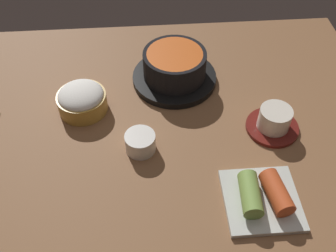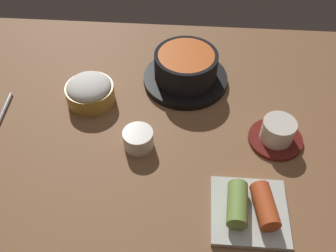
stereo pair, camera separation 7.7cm
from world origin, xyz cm
name	(u,v)px [view 1 (the left image)]	position (x,y,z in cm)	size (l,w,h in cm)	color
dining_table	(158,132)	(0.00, 0.00, 1.00)	(100.00, 76.00, 2.00)	brown
stone_pot	(175,68)	(4.80, 15.01, 5.64)	(19.45, 19.45, 7.80)	black
rice_bowl	(82,99)	(-15.79, 7.13, 4.91)	(10.56, 10.56, 5.91)	#B78C38
tea_cup_with_saucer	(274,121)	(23.79, -1.64, 4.30)	(10.92, 10.92, 5.32)	maroon
banchan_cup_center	(140,142)	(-3.67, -4.98, 4.08)	(6.03, 6.03, 3.90)	white
kimchi_plate	(262,196)	(17.37, -18.69, 3.70)	(13.28, 13.28, 4.53)	silver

